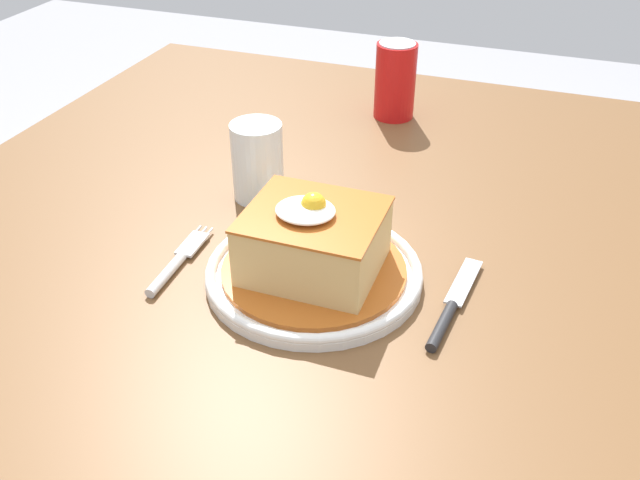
{
  "coord_description": "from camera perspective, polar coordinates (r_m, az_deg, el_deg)",
  "views": [
    {
      "loc": [
        0.19,
        -0.75,
        1.22
      ],
      "look_at": [
        -0.03,
        -0.14,
        0.79
      ],
      "focal_mm": 39.23,
      "sensor_mm": 36.0,
      "label": 1
    }
  ],
  "objects": [
    {
      "name": "drinking_glass",
      "position": [
        0.93,
        -5.1,
        6.02
      ],
      "size": [
        0.07,
        0.07,
        0.1
      ],
      "color": "gold",
      "rests_on": "dining_table"
    },
    {
      "name": "soda_can",
      "position": [
        1.17,
        6.16,
        12.81
      ],
      "size": [
        0.07,
        0.07,
        0.12
      ],
      "color": "red",
      "rests_on": "dining_table"
    },
    {
      "name": "sandwich_meal",
      "position": [
        0.77,
        -0.53,
        -0.34
      ],
      "size": [
        0.21,
        0.21,
        0.1
      ],
      "color": "#B75B1E",
      "rests_on": "main_plate"
    },
    {
      "name": "fork",
      "position": [
        0.82,
        -11.75,
        -1.94
      ],
      "size": [
        0.02,
        0.14,
        0.01
      ],
      "color": "silver",
      "rests_on": "dining_table"
    },
    {
      "name": "knife",
      "position": [
        0.75,
        10.44,
        -5.83
      ],
      "size": [
        0.03,
        0.17,
        0.01
      ],
      "color": "#262628",
      "rests_on": "dining_table"
    },
    {
      "name": "main_plate",
      "position": [
        0.79,
        -0.5,
        -2.63
      ],
      "size": [
        0.24,
        0.24,
        0.02
      ],
      "color": "white",
      "rests_on": "dining_table"
    },
    {
      "name": "dining_table",
      "position": [
        0.97,
        4.51,
        -3.07
      ],
      "size": [
        1.21,
        1.03,
        0.75
      ],
      "color": "brown",
      "rests_on": "ground_plane"
    }
  ]
}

